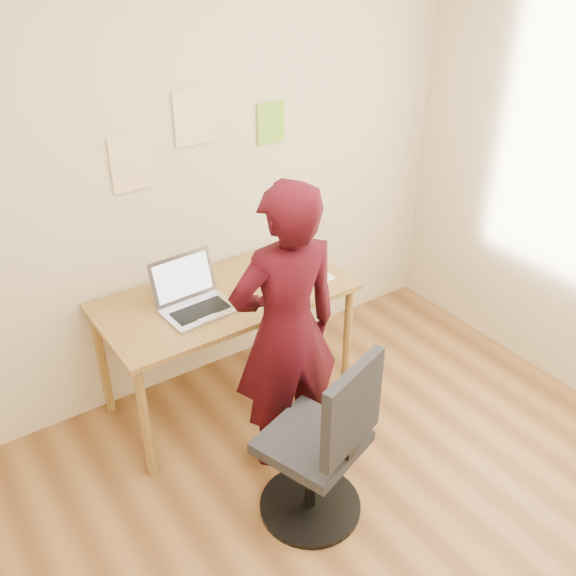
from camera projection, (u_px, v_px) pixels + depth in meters
room at (420, 312)px, 2.28m from camera, size 3.58×3.58×2.78m
desk at (226, 307)px, 3.59m from camera, size 1.40×0.70×0.74m
laptop at (194, 299)px, 3.40m from camera, size 0.38×0.34×0.26m
paper_sheet at (303, 273)px, 3.76m from camera, size 0.25×0.34×0.00m
phone at (271, 301)px, 3.48m from camera, size 0.07×0.12×0.01m
wall_note_left at (130, 163)px, 3.28m from camera, size 0.21×0.00×0.30m
wall_note_mid at (192, 117)px, 3.37m from camera, size 0.21×0.00×0.30m
wall_note_right at (271, 123)px, 3.67m from camera, size 0.18×0.00×0.24m
office_chair at (323, 453)px, 2.97m from camera, size 0.54×0.55×0.97m
person at (286, 331)px, 3.14m from camera, size 0.63×0.46×1.59m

